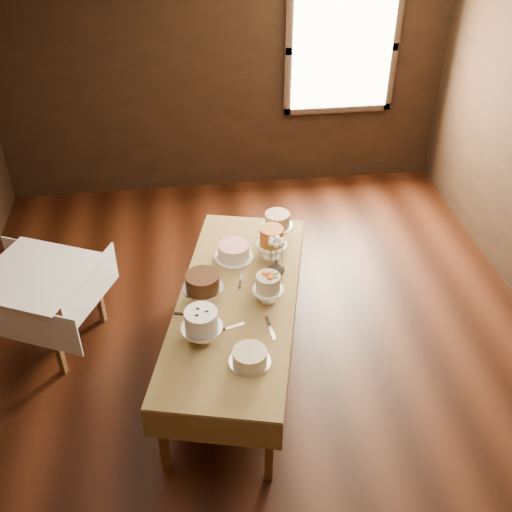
% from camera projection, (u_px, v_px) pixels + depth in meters
% --- Properties ---
extents(floor, '(5.00, 6.00, 0.01)m').
position_uv_depth(floor, '(259.00, 362.00, 5.07)').
color(floor, black).
rests_on(floor, ground).
extents(ceiling, '(5.00, 6.00, 0.01)m').
position_uv_depth(ceiling, '(261.00, 11.00, 3.40)').
color(ceiling, beige).
rests_on(ceiling, wall_back).
extents(wall_back, '(5.00, 0.02, 2.80)m').
position_uv_depth(wall_back, '(223.00, 71.00, 6.63)').
color(wall_back, black).
rests_on(wall_back, ground).
extents(window, '(1.10, 0.05, 1.30)m').
position_uv_depth(window, '(343.00, 49.00, 6.60)').
color(window, '#FFEABF').
rests_on(window, wall_back).
extents(display_table, '(1.41, 2.41, 0.70)m').
position_uv_depth(display_table, '(237.00, 303.00, 4.68)').
color(display_table, '#4F3219').
rests_on(display_table, ground).
extents(side_table, '(1.11, 1.11, 0.70)m').
position_uv_depth(side_table, '(37.00, 281.00, 4.94)').
color(side_table, '#4F3219').
rests_on(side_table, ground).
extents(cake_speckled, '(0.27, 0.27, 0.24)m').
position_uv_depth(cake_speckled, '(277.00, 226.00, 5.26)').
color(cake_speckled, white).
rests_on(cake_speckled, display_table).
extents(cake_lattice, '(0.37, 0.37, 0.12)m').
position_uv_depth(cake_lattice, '(234.00, 252.00, 5.03)').
color(cake_lattice, white).
rests_on(cake_lattice, display_table).
extents(cake_caramel, '(0.26, 0.26, 0.30)m').
position_uv_depth(cake_caramel, '(271.00, 245.00, 5.00)').
color(cake_caramel, white).
rests_on(cake_caramel, display_table).
extents(cake_chocolate, '(0.36, 0.36, 0.23)m').
position_uv_depth(cake_chocolate, '(203.00, 287.00, 4.60)').
color(cake_chocolate, silver).
rests_on(cake_chocolate, display_table).
extents(cake_flowers, '(0.25, 0.25, 0.24)m').
position_uv_depth(cake_flowers, '(268.00, 289.00, 4.57)').
color(cake_flowers, white).
rests_on(cake_flowers, display_table).
extents(cake_swirl, '(0.33, 0.33, 0.27)m').
position_uv_depth(cake_swirl, '(202.00, 327.00, 4.22)').
color(cake_swirl, silver).
rests_on(cake_swirl, display_table).
extents(cake_cream, '(0.31, 0.31, 0.10)m').
position_uv_depth(cake_cream, '(250.00, 357.00, 4.09)').
color(cake_cream, silver).
rests_on(cake_cream, display_table).
extents(cake_server_a, '(0.24, 0.09, 0.01)m').
position_uv_depth(cake_server_a, '(235.00, 326.00, 4.40)').
color(cake_server_a, silver).
rests_on(cake_server_a, display_table).
extents(cake_server_b, '(0.05, 0.24, 0.01)m').
position_uv_depth(cake_server_b, '(272.00, 332.00, 4.34)').
color(cake_server_b, silver).
rests_on(cake_server_b, display_table).
extents(cake_server_c, '(0.07, 0.24, 0.01)m').
position_uv_depth(cake_server_c, '(241.00, 275.00, 4.87)').
color(cake_server_c, silver).
rests_on(cake_server_c, display_table).
extents(cake_server_d, '(0.19, 0.19, 0.01)m').
position_uv_depth(cake_server_d, '(275.00, 278.00, 4.84)').
color(cake_server_d, silver).
rests_on(cake_server_d, display_table).
extents(cake_server_e, '(0.24, 0.09, 0.01)m').
position_uv_depth(cake_server_e, '(196.00, 316.00, 4.49)').
color(cake_server_e, silver).
rests_on(cake_server_e, display_table).
extents(flower_vase, '(0.15, 0.15, 0.15)m').
position_uv_depth(flower_vase, '(276.00, 268.00, 4.84)').
color(flower_vase, '#2D2823').
rests_on(flower_vase, display_table).
extents(flower_bouquet, '(0.14, 0.14, 0.20)m').
position_uv_depth(flower_bouquet, '(277.00, 248.00, 4.72)').
color(flower_bouquet, white).
rests_on(flower_bouquet, flower_vase).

